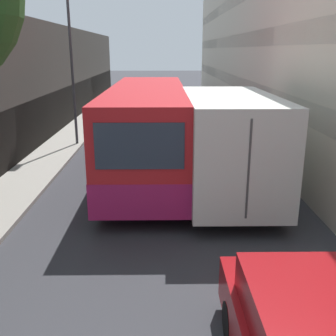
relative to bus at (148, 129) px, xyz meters
name	(u,v)px	position (x,y,z in m)	size (l,w,h in m)	color
ground_plane	(161,176)	(0.44, -0.30, -1.65)	(150.00, 150.00, 0.00)	#38383D
sidewalk_left	(31,175)	(-4.16, -0.30, -1.59)	(1.83, 60.00, 0.12)	#9E998E
building_right_apartment	(329,25)	(5.88, -0.30, 3.45)	(2.40, 60.00, 10.25)	beige
bus	(148,129)	(0.00, 0.00, 0.00)	(2.52, 10.05, 3.12)	red
box_truck	(225,140)	(2.43, -1.85, 0.02)	(2.44, 7.47, 3.12)	silver
street_lamp	(69,29)	(-3.50, 4.41, 3.54)	(0.36, 0.80, 7.39)	#38383D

